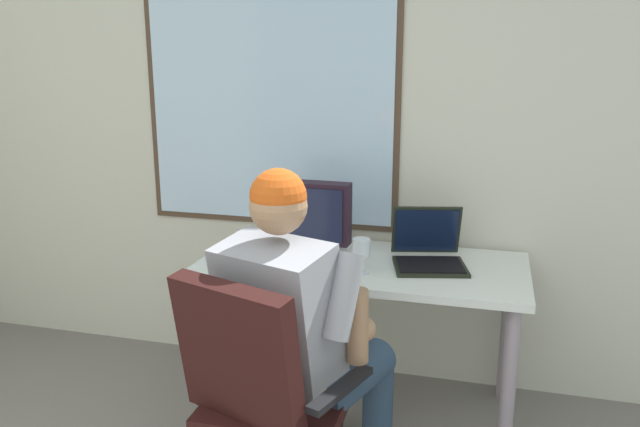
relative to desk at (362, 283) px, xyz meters
The scene contains 7 objects.
wall_rear 0.83m from the desk, 109.01° to the left, with size 5.22×0.08×2.69m.
desk is the anchor object (origin of this frame).
office_chair 0.91m from the desk, 100.06° to the right, with size 0.63×0.64×0.97m.
person_seated 0.67m from the desk, 97.62° to the right, with size 0.66×0.83×1.28m.
crt_monitor 0.38m from the desk, behind, with size 0.39×0.25×0.35m.
laptop 0.33m from the desk, 11.40° to the left, with size 0.37×0.38×0.24m.
wine_glass 0.27m from the desk, 81.42° to the right, with size 0.08×0.08×0.16m.
Camera 1 is at (0.63, -0.36, 1.64)m, focal length 35.90 mm.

